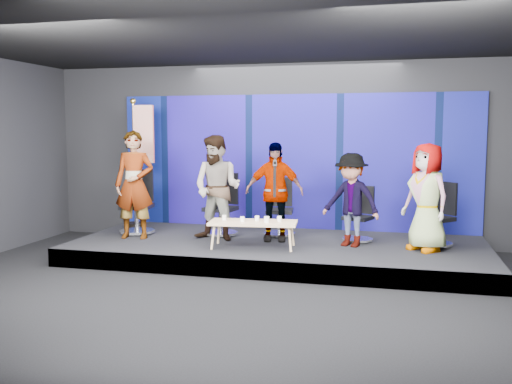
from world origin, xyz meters
TOP-DOWN VIEW (x-y plane):
  - ground at (0.00, 0.00)m, footprint 10.00×10.00m
  - room_walls at (0.00, 0.00)m, footprint 10.02×8.02m
  - riser at (0.00, 2.50)m, footprint 7.00×3.00m
  - backdrop at (0.00, 3.95)m, footprint 7.00×0.08m
  - chair_a at (-2.71, 2.68)m, footprint 0.75×0.75m
  - panelist_a at (-2.53, 2.20)m, footprint 0.75×0.55m
  - chair_b at (-1.14, 2.89)m, footprint 0.73×0.73m
  - panelist_b at (-1.06, 2.39)m, footprint 0.99×0.83m
  - chair_c at (-0.10, 3.09)m, footprint 0.67×0.67m
  - panelist_c at (-0.09, 2.59)m, footprint 1.05×0.54m
  - chair_d at (1.35, 2.90)m, footprint 0.69×0.69m
  - panelist_d at (1.24, 2.41)m, footprint 1.14×0.90m
  - chair_e at (2.64, 2.81)m, footprint 0.84×0.84m
  - panelist_e at (2.43, 2.35)m, footprint 0.98×0.97m
  - coffee_table at (-0.29, 1.89)m, footprint 1.47×0.75m
  - mug_a at (-0.78, 1.90)m, footprint 0.07×0.07m
  - mug_b at (-0.45, 1.80)m, footprint 0.07×0.07m
  - mug_c at (-0.24, 1.95)m, footprint 0.07×0.07m
  - mug_d at (-0.05, 1.82)m, footprint 0.08×0.08m
  - mug_e at (0.13, 1.99)m, footprint 0.07×0.07m
  - flag_stand at (-2.87, 3.16)m, footprint 0.58×0.34m

SIDE VIEW (x-z plane):
  - ground at x=0.00m, z-range 0.00..0.00m
  - riser at x=0.00m, z-range 0.00..0.30m
  - chair_d at x=1.35m, z-range 0.14..1.09m
  - chair_c at x=-0.10m, z-range 0.12..1.17m
  - chair_e at x=2.64m, z-range 0.12..1.18m
  - chair_b at x=-1.14m, z-range 0.11..1.24m
  - chair_a at x=-2.71m, z-range 0.10..1.28m
  - coffee_table at x=-0.29m, z-range 0.48..0.92m
  - mug_b at x=-0.45m, z-range 0.74..0.82m
  - mug_c at x=-0.24m, z-range 0.74..0.82m
  - mug_a at x=-0.78m, z-range 0.74..0.82m
  - mug_e at x=0.13m, z-range 0.74..0.82m
  - mug_d at x=-0.05m, z-range 0.74..0.84m
  - panelist_d at x=1.24m, z-range 0.30..1.84m
  - panelist_c at x=-0.09m, z-range 0.30..2.01m
  - panelist_e at x=2.43m, z-range 0.30..2.01m
  - panelist_b at x=-1.06m, z-range 0.30..2.13m
  - panelist_a at x=-2.53m, z-range 0.30..2.21m
  - backdrop at x=0.00m, z-range 0.30..2.90m
  - flag_stand at x=-2.87m, z-range 0.37..2.90m
  - room_walls at x=0.00m, z-range 0.67..4.18m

